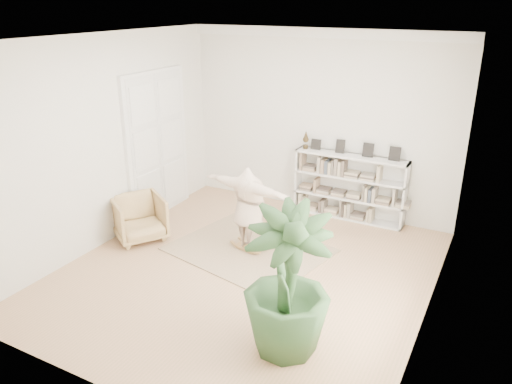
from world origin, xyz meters
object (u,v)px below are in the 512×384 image
Objects in this scene: bookshelf at (349,188)px; person at (249,206)px; armchair at (139,218)px; houseplant at (287,282)px; rocker_board at (249,247)px.

person is at bearing -116.37° from bookshelf.
houseplant is at bearing -80.08° from armchair.
armchair is 0.46× the size of houseplant.
rocker_board is at bearing -42.34° from armchair.
armchair is 2.07m from rocker_board.
armchair is 1.73× the size of rocker_board.
person is (0.00, -0.00, 0.78)m from rocker_board.
houseplant reaches higher than armchair.
person is at bearing 128.57° from houseplant.
bookshelf is at bearing 75.60° from rocker_board.
bookshelf is 2.47m from rocker_board.
person is (-1.07, -2.15, 0.20)m from bookshelf.
person reaches higher than rocker_board.
houseplant is (1.65, -2.07, 0.88)m from rocker_board.
person is 2.64m from houseplant.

